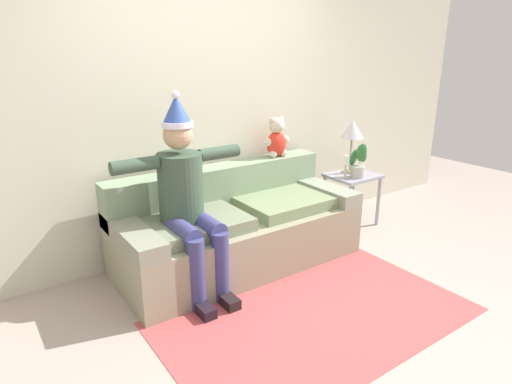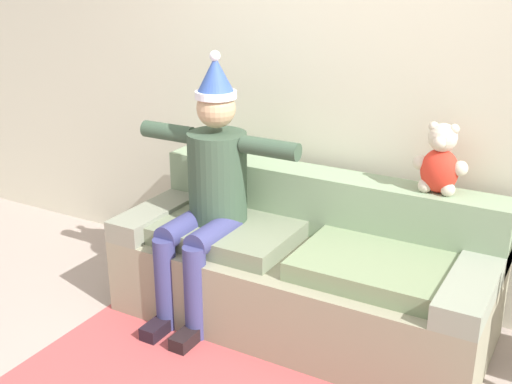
% 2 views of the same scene
% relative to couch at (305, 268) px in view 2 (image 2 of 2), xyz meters
% --- Properties ---
extents(back_wall, '(7.00, 0.10, 2.70)m').
position_rel_couch_xyz_m(back_wall, '(0.00, 0.52, 1.02)').
color(back_wall, beige).
rests_on(back_wall, ground_plane).
extents(couch, '(2.09, 0.88, 0.82)m').
position_rel_couch_xyz_m(couch, '(0.00, 0.00, 0.00)').
color(couch, gray).
rests_on(couch, ground_plane).
extents(person_seated, '(1.02, 0.77, 1.53)m').
position_rel_couch_xyz_m(person_seated, '(-0.54, -0.16, 0.45)').
color(person_seated, '#384E3B').
rests_on(person_seated, ground_plane).
extents(teddy_bear, '(0.29, 0.17, 0.38)m').
position_rel_couch_xyz_m(teddy_bear, '(0.64, 0.27, 0.66)').
color(teddy_bear, red).
rests_on(teddy_bear, couch).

